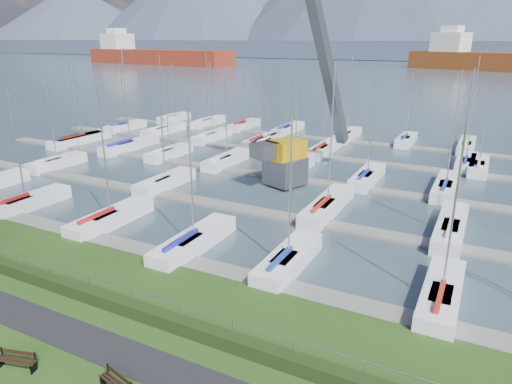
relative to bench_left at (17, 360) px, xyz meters
The scene contains 11 objects.
path 3.58m from the bench_left, 49.15° to the left, with size 160.00×2.00×0.04m, color black.
water 265.70m from the bench_left, 89.50° to the left, with size 800.00×540.00×0.20m, color #3A4A55.
hedge 5.78m from the bench_left, 66.27° to the left, with size 80.00×0.70×0.70m, color black.
fence 6.19m from the bench_left, 67.77° to the left, with size 0.04×0.04×80.00m, color gray.
foothill 335.74m from the bench_left, 89.60° to the left, with size 900.00×80.00×12.00m, color #414A60.
docks 31.78m from the bench_left, 85.81° to the left, with size 90.00×41.60×0.25m.
bench_left is the anchor object (origin of this frame).
bench_right 4.85m from the bench_left, 10.72° to the left, with size 1.85×0.81×0.85m.
crane 31.10m from the bench_left, 90.22° to the left, with size 5.85×13.49×22.35m.
cargo_ship_west 254.32m from the bench_left, 128.04° to the left, with size 94.91×28.52×21.50m.
sailboat_fleet 35.06m from the bench_left, 87.88° to the left, with size 75.46×48.96×13.24m.
Camera 1 is at (14.04, -15.30, 13.36)m, focal length 32.00 mm.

